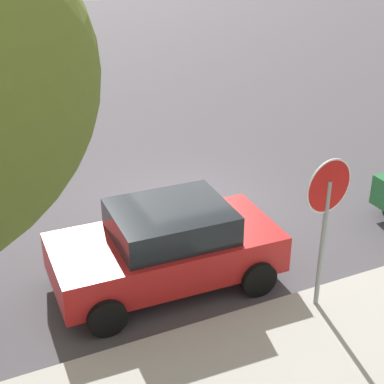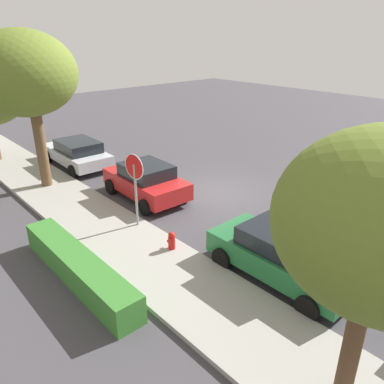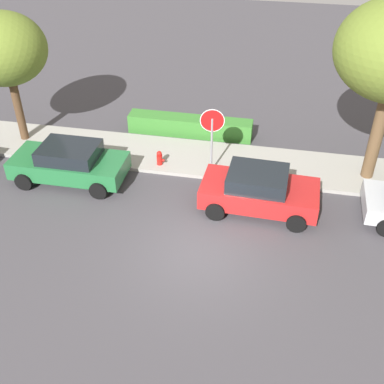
# 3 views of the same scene
# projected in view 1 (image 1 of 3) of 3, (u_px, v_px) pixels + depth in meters

# --- Properties ---
(ground_plane) EXTENTS (60.00, 60.00, 0.00)m
(ground_plane) POSITION_uv_depth(u_px,v_px,m) (187.00, 206.00, 13.10)
(ground_plane) COLOR #423F44
(sidewalk_curb) EXTENTS (32.00, 2.62, 0.14)m
(sidewalk_curb) POSITION_uv_depth(u_px,v_px,m) (331.00, 348.00, 8.83)
(sidewalk_curb) COLOR #9E9B93
(sidewalk_curb) RESTS_ON ground_plane
(stop_sign) EXTENTS (0.88, 0.13, 2.72)m
(stop_sign) POSITION_uv_depth(u_px,v_px,m) (326.00, 209.00, 8.92)
(stop_sign) COLOR gray
(stop_sign) RESTS_ON ground_plane
(parked_car_red) EXTENTS (3.97, 2.17, 1.48)m
(parked_car_red) POSITION_uv_depth(u_px,v_px,m) (167.00, 246.00, 10.13)
(parked_car_red) COLOR red
(parked_car_red) RESTS_ON ground_plane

